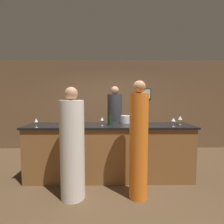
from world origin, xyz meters
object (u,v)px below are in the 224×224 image
Objects in this scene: guest_0 at (72,148)px; ice_bucket at (125,119)px; wine_bottle_2 at (140,118)px; guest_1 at (139,144)px; bartender at (115,128)px; wine_bottle_1 at (77,118)px; wine_bottle_0 at (110,120)px.

guest_0 reaches higher than ice_bucket.
wine_bottle_2 is at bearing 0.24° from ice_bucket.
wine_bottle_2 is at bearing 78.79° from guest_1.
bartender reaches higher than guest_0.
bartender is 6.50× the size of wine_bottle_1.
bartender is 0.92m from wine_bottle_0.
guest_1 is 6.49× the size of wine_bottle_1.
guest_0 is at bearing -84.69° from wine_bottle_1.
bartender is at bearing 40.09° from wine_bottle_1.
ice_bucket is at bearing 2.77° from wine_bottle_1.
guest_0 is at bearing 179.34° from guest_1.
bartender reaches higher than wine_bottle_2.
bartender is 1.11m from wine_bottle_1.
guest_0 is 1.61m from wine_bottle_2.
guest_1 is 1.49m from wine_bottle_1.
guest_0 is 1.07m from guest_1.
bartender is 9.57× the size of ice_bucket.
wine_bottle_2 reaches higher than wine_bottle_0.
wine_bottle_1 is 1.02m from ice_bucket.
wine_bottle_0 is at bearing -146.06° from ice_bucket.
guest_1 is (1.07, -0.01, 0.07)m from guest_0.
guest_0 is (-0.73, -1.56, -0.06)m from bartender.
ice_bucket is (0.33, 0.22, -0.02)m from wine_bottle_0.
guest_1 is 6.99× the size of wine_bottle_0.
wine_bottle_1 is (-0.08, 0.88, 0.37)m from guest_0.
guest_1 reaches higher than wine_bottle_2.
wine_bottle_0 is 0.69m from wine_bottle_2.
guest_0 is 1.37m from ice_bucket.
wine_bottle_1 is at bearing 142.26° from guest_1.
guest_1 is at bearing -37.74° from wine_bottle_1.
bartender is at bearing 108.25° from ice_bucket.
ice_bucket is at bearing -179.76° from wine_bottle_2.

